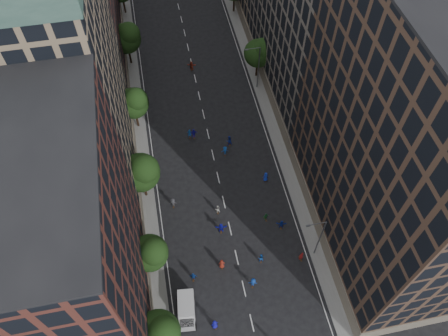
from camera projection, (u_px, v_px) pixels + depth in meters
name	position (u px, v px, depth m)	size (l,w,h in m)	color
ground	(204.00, 116.00, 74.94)	(240.00, 240.00, 0.00)	black
sidewalk_left	(131.00, 95.00, 77.78)	(4.00, 105.00, 0.15)	slate
sidewalk_right	(261.00, 77.00, 80.50)	(4.00, 105.00, 0.15)	slate
bldg_left_a	(62.00, 253.00, 44.10)	(14.00, 22.00, 30.00)	#50251E
bldg_left_b	(60.00, 77.00, 56.09)	(14.00, 26.00, 34.00)	#847057
bldg_right_a	(405.00, 147.00, 48.23)	(14.00, 30.00, 36.00)	#493427
bldg_right_b	(319.00, 5.00, 65.91)	(14.00, 28.00, 33.00)	#615950
tree_left_0	(159.00, 333.00, 48.32)	(5.20, 5.20, 8.83)	black
tree_left_1	(151.00, 253.00, 54.33)	(4.80, 4.80, 8.21)	black
tree_left_2	(141.00, 172.00, 60.47)	(5.60, 5.60, 9.45)	black
tree_left_3	(134.00, 102.00, 68.87)	(5.00, 5.00, 8.58)	black
tree_left_4	(127.00, 37.00, 77.71)	(5.40, 5.40, 9.08)	black
tree_right_a	(259.00, 52.00, 76.10)	(5.00, 5.00, 8.39)	black
streetlamp_near	(319.00, 237.00, 56.01)	(2.64, 0.22, 9.06)	#595B60
streetlamp_far	(257.00, 66.00, 74.74)	(2.64, 0.22, 9.06)	#595B60
cargo_van	(186.00, 309.00, 54.48)	(2.63, 4.80, 2.45)	silver
skater_0	(215.00, 324.00, 53.77)	(0.92, 0.60, 1.89)	#1614AA
skater_2	(261.00, 258.00, 58.97)	(0.81, 0.63, 1.67)	#1447A3
skater_3	(253.00, 283.00, 56.91)	(1.14, 0.66, 1.77)	#133A9B
skater_4	(193.00, 277.00, 57.43)	(1.00, 0.41, 1.70)	#123B95
skater_5	(281.00, 224.00, 61.93)	(1.50, 0.48, 1.62)	navy
skater_6	(222.00, 264.00, 58.36)	(0.90, 0.59, 1.84)	maroon
skater_7	(301.00, 256.00, 59.01)	(0.68, 0.44, 1.85)	maroon
skater_8	(217.00, 209.00, 63.38)	(0.78, 0.61, 1.61)	beige
skater_9	(173.00, 203.00, 63.92)	(1.13, 0.65, 1.74)	#38393D
skater_10	(266.00, 217.00, 62.71)	(0.89, 0.37, 1.52)	#1E6630
skater_11	(221.00, 228.00, 61.48)	(1.72, 0.55, 1.86)	#1619B6
skater_12	(266.00, 177.00, 66.55)	(0.89, 0.58, 1.81)	#1631BA
skater_13	(189.00, 134.00, 71.49)	(0.66, 0.44, 1.82)	blue
skater_14	(229.00, 141.00, 70.57)	(0.94, 0.73, 1.93)	#13299F
skater_15	(225.00, 151.00, 69.46)	(1.14, 0.66, 1.77)	navy
skater_16	(194.00, 134.00, 71.44)	(1.14, 0.47, 1.94)	#1E15AD
skater_17	(192.00, 66.00, 80.99)	(1.67, 0.53, 1.80)	#A32F1B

